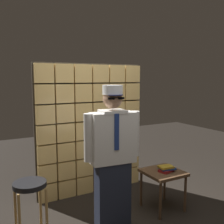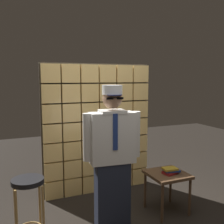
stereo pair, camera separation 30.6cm
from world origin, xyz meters
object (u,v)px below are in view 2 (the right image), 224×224
at_px(side_table, 167,178).
at_px(standing_person, 112,156).
at_px(bar_stool, 28,197).
at_px(book_stack, 170,171).

bearing_deg(side_table, standing_person, -173.29).
relative_size(bar_stool, side_table, 1.44).
height_order(bar_stool, book_stack, bar_stool).
height_order(standing_person, bar_stool, standing_person).
bearing_deg(standing_person, bar_stool, -173.16).
height_order(standing_person, side_table, standing_person).
relative_size(standing_person, book_stack, 7.09).
bearing_deg(book_stack, standing_person, -175.67).
distance_m(standing_person, book_stack, 0.96).
bearing_deg(side_table, bar_stool, -176.32).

